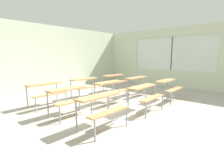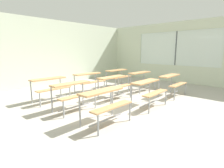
{
  "view_description": "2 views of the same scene",
  "coord_description": "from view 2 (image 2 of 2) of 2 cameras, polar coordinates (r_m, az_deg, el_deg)",
  "views": [
    {
      "loc": [
        -3.8,
        -3.3,
        1.6
      ],
      "look_at": [
        0.42,
        0.5,
        0.68
      ],
      "focal_mm": 28.0,
      "sensor_mm": 36.0,
      "label": 1
    },
    {
      "loc": [
        -3.8,
        -3.3,
        1.6
      ],
      "look_at": [
        0.45,
        0.68,
        0.48
      ],
      "focal_mm": 28.0,
      "sensor_mm": 36.0,
      "label": 2
    }
  ],
  "objects": [
    {
      "name": "wall_back",
      "position": [
        8.68,
        -21.18,
        9.53
      ],
      "size": [
        10.0,
        0.12,
        3.0
      ],
      "primitive_type": "cube",
      "color": "beige",
      "rests_on": "ground"
    },
    {
      "name": "desk_bench_r1c0",
      "position": [
        4.77,
        -12.52,
        -1.91
      ],
      "size": [
        1.1,
        0.59,
        0.74
      ],
      "rotation": [
        0.0,
        0.0,
        -0.0
      ],
      "color": "tan",
      "rests_on": "ground"
    },
    {
      "name": "desk_bench_r1c2",
      "position": [
        7.08,
        9.68,
        2.34
      ],
      "size": [
        1.13,
        0.64,
        0.74
      ],
      "rotation": [
        0.0,
        0.0,
        -0.05
      ],
      "color": "tan",
      "rests_on": "ground"
    },
    {
      "name": "desk_bench_r0c2",
      "position": [
        6.5,
        19.13,
        1.14
      ],
      "size": [
        1.12,
        0.62,
        0.74
      ],
      "rotation": [
        0.0,
        0.0,
        0.03
      ],
      "color": "tan",
      "rests_on": "ground"
    },
    {
      "name": "desk_bench_r0c1",
      "position": [
        5.07,
        11.93,
        -1.13
      ],
      "size": [
        1.12,
        0.64,
        0.74
      ],
      "rotation": [
        0.0,
        0.0,
        0.04
      ],
      "color": "tan",
      "rests_on": "ground"
    },
    {
      "name": "desk_bench_r0c0",
      "position": [
        3.8,
        -2.23,
        -4.93
      ],
      "size": [
        1.11,
        0.61,
        0.74
      ],
      "rotation": [
        0.0,
        0.0,
        0.01
      ],
      "color": "tan",
      "rests_on": "ground"
    },
    {
      "name": "wall_right",
      "position": [
        9.35,
        23.67,
        9.07
      ],
      "size": [
        0.12,
        9.0,
        3.0
      ],
      "color": "beige",
      "rests_on": "ground"
    },
    {
      "name": "ground",
      "position": [
        5.29,
        2.09,
        -6.99
      ],
      "size": [
        10.0,
        9.0,
        0.05
      ],
      "primitive_type": "cube",
      "color": "#ADA89E"
    },
    {
      "name": "desk_bench_r2c1",
      "position": [
        6.68,
        -7.44,
        1.89
      ],
      "size": [
        1.13,
        0.64,
        0.74
      ],
      "rotation": [
        0.0,
        0.0,
        -0.04
      ],
      "color": "tan",
      "rests_on": "ground"
    },
    {
      "name": "desk_bench_r2c0",
      "position": [
        5.79,
        -19.52,
        -0.04
      ],
      "size": [
        1.11,
        0.6,
        0.74
      ],
      "rotation": [
        0.0,
        0.0,
        0.01
      ],
      "color": "tan",
      "rests_on": "ground"
    },
    {
      "name": "desk_bench_r1c1",
      "position": [
        5.8,
        0.74,
        0.61
      ],
      "size": [
        1.1,
        0.6,
        0.74
      ],
      "rotation": [
        0.0,
        0.0,
        0.01
      ],
      "color": "tan",
      "rests_on": "ground"
    },
    {
      "name": "desk_bench_r2c2",
      "position": [
        7.85,
        2.09,
        3.32
      ],
      "size": [
        1.11,
        0.61,
        0.74
      ],
      "rotation": [
        0.0,
        0.0,
        -0.02
      ],
      "color": "tan",
      "rests_on": "ground"
    }
  ]
}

